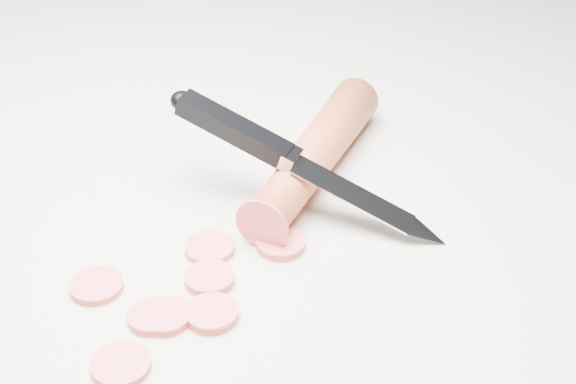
{
  "coord_description": "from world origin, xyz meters",
  "views": [
    {
      "loc": [
        0.08,
        -0.45,
        0.36
      ],
      "look_at": [
        0.06,
        0.04,
        0.02
      ],
      "focal_mm": 50.0,
      "sensor_mm": 36.0,
      "label": 1
    }
  ],
  "objects": [
    {
      "name": "carrot_slice_2",
      "position": [
        0.01,
        -0.01,
        0.0
      ],
      "size": [
        0.04,
        0.04,
        0.01
      ],
      "primitive_type": "cylinder",
      "color": "#F0565C",
      "rests_on": "ground"
    },
    {
      "name": "carrot_slice_0",
      "position": [
        -0.02,
        -0.08,
        0.0
      ],
      "size": [
        0.03,
        0.03,
        0.01
      ],
      "primitive_type": "cylinder",
      "color": "#F0565C",
      "rests_on": "ground"
    },
    {
      "name": "carrot",
      "position": [
        0.08,
        0.09,
        0.02
      ],
      "size": [
        0.11,
        0.2,
        0.04
      ],
      "primitive_type": "cylinder",
      "rotation": [
        1.57,
        0.0,
        -0.37
      ],
      "color": "#C34824",
      "rests_on": "ground"
    },
    {
      "name": "carrot_slice_4",
      "position": [
        0.06,
        -0.01,
        0.0
      ],
      "size": [
        0.04,
        0.04,
        0.01
      ],
      "primitive_type": "cylinder",
      "color": "#F0565C",
      "rests_on": "ground"
    },
    {
      "name": "carrot_slice_5",
      "position": [
        0.02,
        -0.08,
        0.0
      ],
      "size": [
        0.03,
        0.03,
        0.01
      ],
      "primitive_type": "cylinder",
      "color": "#F0565C",
      "rests_on": "ground"
    },
    {
      "name": "kitchen_knife",
      "position": [
        0.07,
        0.04,
        0.04
      ],
      "size": [
        0.22,
        0.1,
        0.08
      ],
      "primitive_type": null,
      "color": "#B8BABF",
      "rests_on": "ground"
    },
    {
      "name": "ground",
      "position": [
        0.0,
        0.0,
        0.0
      ],
      "size": [
        2.4,
        2.4,
        0.0
      ],
      "primitive_type": "plane",
      "color": "beige",
      "rests_on": "ground"
    },
    {
      "name": "carrot_slice_3",
      "position": [
        0.01,
        -0.04,
        0.0
      ],
      "size": [
        0.03,
        0.03,
        0.01
      ],
      "primitive_type": "cylinder",
      "color": "#F0565C",
      "rests_on": "ground"
    },
    {
      "name": "carrot_slice_6",
      "position": [
        -0.03,
        -0.12,
        0.0
      ],
      "size": [
        0.04,
        0.04,
        0.01
      ],
      "primitive_type": "cylinder",
      "color": "#F0565C",
      "rests_on": "ground"
    },
    {
      "name": "carrot_slice_7",
      "position": [
        -0.01,
        -0.08,
        0.0
      ],
      "size": [
        0.03,
        0.03,
        0.01
      ],
      "primitive_type": "cylinder",
      "color": "#F0565C",
      "rests_on": "ground"
    },
    {
      "name": "carrot_slice_1",
      "position": [
        -0.06,
        -0.05,
        0.0
      ],
      "size": [
        0.04,
        0.04,
        0.01
      ],
      "primitive_type": "cylinder",
      "color": "#F0565C",
      "rests_on": "ground"
    }
  ]
}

